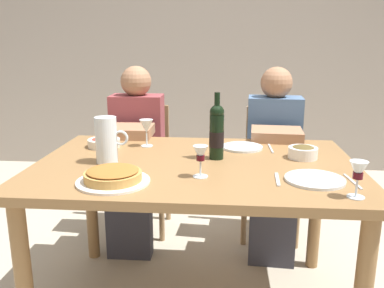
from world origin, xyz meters
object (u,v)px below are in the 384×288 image
wine_glass_left_diner (358,172)px  wine_glass_right_diner (146,127)px  olive_bowl (303,152)px  wine_glass_centre (200,155)px  dinner_plate_left_setting (315,179)px  wine_bottle (217,132)px  dining_table (196,181)px  chair_left (142,159)px  chair_right (271,163)px  diner_left (135,152)px  diner_right (274,156)px  salad_bowl (104,142)px  water_pitcher (107,143)px  dinner_plate_right_setting (242,147)px  baked_tart (113,176)px

wine_glass_left_diner → wine_glass_right_diner: 1.12m
olive_bowl → wine_glass_centre: (-0.48, -0.32, 0.06)m
dinner_plate_left_setting → wine_glass_centre: bearing=178.7°
wine_bottle → dinner_plate_left_setting: (0.41, -0.29, -0.13)m
dining_table → chair_left: 1.03m
wine_glass_left_diner → dinner_plate_left_setting: 0.22m
chair_left → chair_right: size_ratio=1.00×
wine_glass_centre → chair_right: 1.23m
olive_bowl → chair_left: 1.28m
diner_left → diner_right: 0.89m
salad_bowl → wine_glass_centre: size_ratio=1.28×
wine_glass_left_diner → diner_left: diner_left is taller
water_pitcher → salad_bowl: water_pitcher is taller
wine_glass_right_diner → dinner_plate_left_setting: size_ratio=0.61×
dinner_plate_right_setting → wine_glass_centre: bearing=-111.5°
wine_glass_right_diner → chair_right: (0.74, 0.62, -0.37)m
salad_bowl → wine_glass_left_diner: 1.30m
water_pitcher → dinner_plate_right_setting: 0.72m
wine_bottle → dinner_plate_right_setting: size_ratio=1.50×
water_pitcher → wine_glass_right_diner: size_ratio=1.47×
baked_tart → wine_glass_centre: size_ratio=2.20×
wine_glass_left_diner → dinner_plate_left_setting: (-0.11, 0.17, -0.09)m
wine_bottle → salad_bowl: 0.64m
olive_bowl → dinner_plate_right_setting: olive_bowl is taller
dinner_plate_right_setting → diner_left: (-0.68, 0.39, -0.15)m
chair_left → diner_left: bearing=89.8°
baked_tart → chair_right: 1.46m
dinner_plate_right_setting → olive_bowl: bearing=-30.0°
water_pitcher → salad_bowl: 0.31m
dining_table → chair_right: bearing=63.1°
wine_bottle → wine_glass_centre: size_ratio=2.39×
baked_tart → wine_glass_left_diner: 0.93m
water_pitcher → salad_bowl: (-0.10, 0.28, -0.07)m
baked_tart → dinner_plate_right_setting: 0.80m
dinner_plate_right_setting → diner_left: bearing=150.0°
dinner_plate_left_setting → chair_right: size_ratio=0.28×
diner_right → wine_glass_centre: bearing=68.7°
wine_glass_centre → chair_left: size_ratio=0.16×
wine_glass_right_diner → diner_left: bearing=112.4°
dining_table → water_pitcher: 0.45m
salad_bowl → dinner_plate_left_setting: (1.02, -0.47, -0.02)m
wine_glass_right_diner → dining_table: bearing=-44.3°
wine_glass_left_diner → diner_right: bearing=99.4°
water_pitcher → wine_glass_centre: bearing=-21.1°
baked_tart → diner_left: (-0.14, 0.98, -0.17)m
salad_bowl → chair_right: (0.97, 0.65, -0.29)m
wine_glass_right_diner → diner_right: bearing=27.5°
dinner_plate_right_setting → chair_left: 0.96m
salad_bowl → chair_left: size_ratio=0.20×
wine_glass_right_diner → wine_glass_centre: bearing=-56.4°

